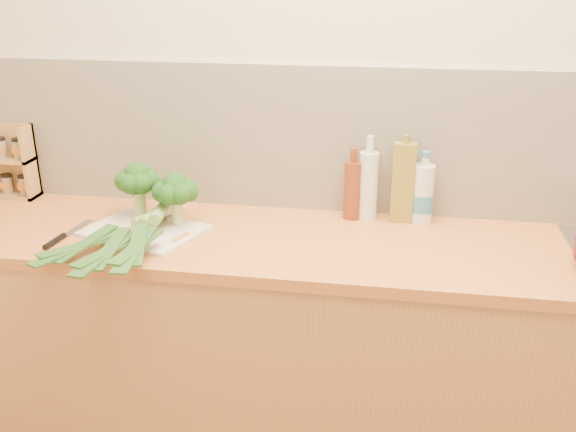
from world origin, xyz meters
name	(u,v)px	position (x,y,z in m)	size (l,w,h in m)	color
room_shell	(355,142)	(0.00, 1.49, 1.17)	(3.50, 3.50, 3.50)	beige
counter	(342,355)	(0.00, 1.20, 0.45)	(3.20, 0.62, 0.90)	#BD7D4F
chopping_board	(144,230)	(-0.70, 1.17, 0.91)	(0.38, 0.28, 0.01)	beige
broccoli_left	(138,180)	(-0.76, 1.28, 1.05)	(0.16, 0.16, 0.21)	#A6B76B
broccoli_right	(175,190)	(-0.60, 1.23, 1.04)	(0.16, 0.16, 0.19)	#A6B76B
leek_front	(131,225)	(-0.74, 1.14, 0.93)	(0.32, 0.60, 0.04)	white
leek_mid	(141,225)	(-0.68, 1.11, 0.95)	(0.13, 0.66, 0.04)	white
leek_back	(153,222)	(-0.64, 1.09, 0.97)	(0.13, 0.63, 0.04)	white
chefs_knife	(60,238)	(-0.96, 1.05, 0.91)	(0.05, 0.27, 0.02)	silver
spice_rack	(6,165)	(-1.37, 1.44, 1.03)	(0.24, 0.10, 0.29)	tan
oil_tin	(403,182)	(0.18, 1.42, 1.05)	(0.08, 0.05, 0.32)	olive
glass_bottle	(368,184)	(0.06, 1.43, 1.03)	(0.07, 0.07, 0.31)	silver
amber_bottle	(353,189)	(0.00, 1.42, 1.01)	(0.06, 0.06, 0.27)	maroon
water_bottle	(423,196)	(0.25, 1.42, 1.00)	(0.08, 0.08, 0.24)	silver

